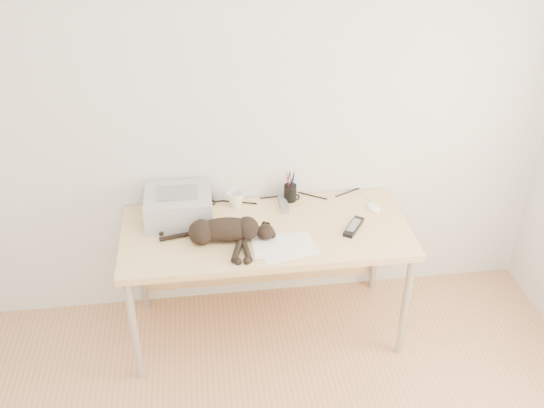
{
  "coord_description": "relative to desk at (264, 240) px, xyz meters",
  "views": [
    {
      "loc": [
        -0.33,
        -1.37,
        2.64
      ],
      "look_at": [
        0.03,
        1.34,
        0.93
      ],
      "focal_mm": 40.0,
      "sensor_mm": 36.0,
      "label": 1
    }
  ],
  "objects": [
    {
      "name": "papers",
      "position": [
        0.08,
        -0.26,
        0.14
      ],
      "size": [
        0.35,
        0.27,
        0.01
      ],
      "color": "white",
      "rests_on": "desk"
    },
    {
      "name": "desk",
      "position": [
        0.0,
        0.0,
        0.0
      ],
      "size": [
        1.6,
        0.7,
        0.74
      ],
      "color": "#E8C588",
      "rests_on": "floor"
    },
    {
      "name": "cable_tangle",
      "position": [
        0.0,
        0.22,
        0.14
      ],
      "size": [
        1.36,
        0.09,
        0.01
      ],
      "primitive_type": null,
      "color": "black",
      "rests_on": "desk"
    },
    {
      "name": "wall_back",
      "position": [
        0.0,
        0.27,
        0.69
      ],
      "size": [
        3.5,
        0.0,
        3.5
      ],
      "primitive_type": "plane",
      "rotation": [
        1.57,
        0.0,
        0.0
      ],
      "color": "silver",
      "rests_on": "floor"
    },
    {
      "name": "remote_grey",
      "position": [
        0.13,
        0.15,
        0.14
      ],
      "size": [
        0.05,
        0.17,
        0.02
      ],
      "primitive_type": "cube",
      "rotation": [
        0.0,
        0.0,
        -0.02
      ],
      "color": "slate",
      "rests_on": "desk"
    },
    {
      "name": "mug",
      "position": [
        -0.15,
        0.17,
        0.18
      ],
      "size": [
        0.14,
        0.14,
        0.09
      ],
      "primitive_type": "imported",
      "rotation": [
        0.0,
        0.0,
        0.59
      ],
      "color": "white",
      "rests_on": "desk"
    },
    {
      "name": "printer",
      "position": [
        -0.47,
        0.08,
        0.22
      ],
      "size": [
        0.37,
        0.32,
        0.18
      ],
      "color": "#B5B5BA",
      "rests_on": "desk"
    },
    {
      "name": "remote_black",
      "position": [
        0.48,
        -0.14,
        0.14
      ],
      "size": [
        0.16,
        0.2,
        0.02
      ],
      "primitive_type": "cube",
      "rotation": [
        0.0,
        0.0,
        -0.59
      ],
      "color": "black",
      "rests_on": "desk"
    },
    {
      "name": "cat",
      "position": [
        -0.24,
        -0.17,
        0.2
      ],
      "size": [
        0.62,
        0.3,
        0.14
      ],
      "rotation": [
        0.0,
        0.0,
        -0.06
      ],
      "color": "black",
      "rests_on": "desk"
    },
    {
      "name": "mouse",
      "position": [
        0.65,
        0.04,
        0.15
      ],
      "size": [
        0.08,
        0.13,
        0.04
      ],
      "primitive_type": "ellipsoid",
      "rotation": [
        0.0,
        0.0,
        0.11
      ],
      "color": "white",
      "rests_on": "desk"
    },
    {
      "name": "pen_cup",
      "position": [
        0.18,
        0.2,
        0.19
      ],
      "size": [
        0.08,
        0.08,
        0.19
      ],
      "color": "black",
      "rests_on": "desk"
    }
  ]
}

